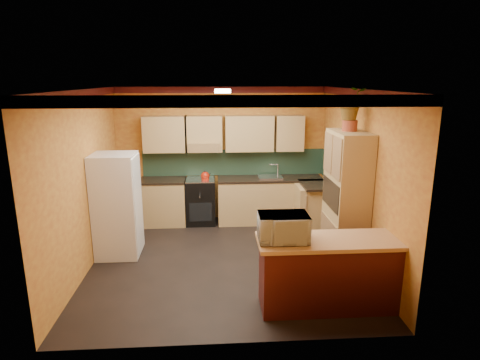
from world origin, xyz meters
name	(u,v)px	position (x,y,z in m)	size (l,w,h in m)	color
room_shell	(225,129)	(0.02, 0.28, 2.09)	(4.24, 4.24, 2.72)	black
base_cabinets_back	(232,201)	(0.19, 1.80, 0.44)	(3.65, 0.60, 0.88)	tan
countertop_back	(232,179)	(0.19, 1.80, 0.90)	(3.65, 0.62, 0.04)	black
stove	(201,201)	(-0.44, 1.80, 0.46)	(0.58, 0.58, 0.91)	black
kettle	(205,175)	(-0.34, 1.75, 1.00)	(0.17, 0.17, 0.18)	#A81D0B
sink	(270,177)	(0.96, 1.80, 0.94)	(0.48, 0.40, 0.03)	silver
base_cabinets_right	(317,208)	(1.80, 1.24, 0.44)	(0.60, 0.80, 0.88)	tan
countertop_right	(318,185)	(1.80, 1.24, 0.90)	(0.62, 0.80, 0.04)	black
fridge	(117,205)	(-1.75, 0.37, 0.85)	(0.68, 0.66, 1.70)	white
pantry	(346,200)	(1.85, -0.21, 1.05)	(0.48, 0.90, 2.10)	tan
fern_pot	(350,126)	(1.85, -0.16, 2.18)	(0.22, 0.22, 0.16)	#943C23
fern	(351,104)	(1.85, -0.16, 2.50)	(0.43, 0.37, 0.47)	tan
breakfast_bar	(332,275)	(1.31, -1.44, 0.44)	(1.80, 0.55, 0.88)	#551613
bar_top	(334,241)	(1.31, -1.44, 0.91)	(1.90, 0.65, 0.05)	#AF7755
microwave	(283,227)	(0.67, -1.44, 1.10)	(0.61, 0.41, 0.34)	white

